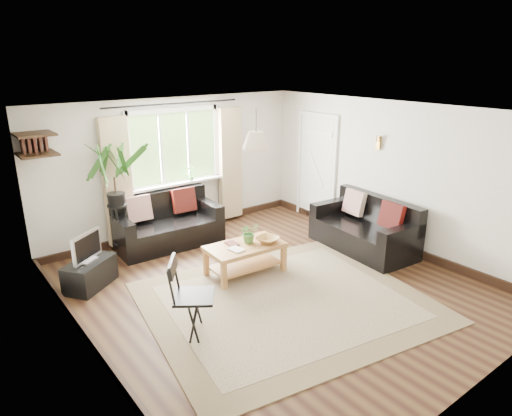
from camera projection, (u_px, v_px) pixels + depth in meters
floor at (274, 287)px, 6.36m from camera, size 5.50×5.50×0.00m
ceiling at (276, 112)px, 5.60m from camera, size 5.50×5.50×0.00m
wall_back at (175, 167)px, 8.04m from camera, size 5.00×0.02×2.40m
wall_front at (480, 283)px, 3.91m from camera, size 5.00×0.02×2.40m
wall_left at (82, 252)px, 4.53m from camera, size 0.02×5.50×2.40m
wall_right at (392, 176)px, 7.43m from camera, size 0.02×5.50×2.40m
rug at (286, 302)px, 5.94m from camera, size 3.93×3.53×0.02m
window at (175, 147)px, 7.90m from camera, size 2.50×0.16×2.16m
door at (316, 169)px, 8.75m from camera, size 0.06×0.96×2.06m
corner_shelf at (36, 144)px, 6.33m from camera, size 0.50×0.50×0.34m
pendant_lamp at (256, 136)px, 6.01m from camera, size 0.36×0.36×0.54m
wall_sconce at (377, 141)px, 7.44m from camera, size 0.12×0.12×0.28m
sofa_back at (167, 222)px, 7.66m from camera, size 1.78×0.96×0.82m
sofa_right at (363, 226)px, 7.47m from camera, size 1.81×1.02×0.82m
coffee_table at (245, 259)px, 6.67m from camera, size 1.16×0.68×0.46m
table_plant at (249, 232)px, 6.64m from camera, size 0.30×0.27×0.30m
bowl at (268, 240)px, 6.68m from camera, size 0.40×0.40×0.08m
book_a at (232, 251)px, 6.36m from camera, size 0.19×0.24×0.02m
book_b at (227, 245)px, 6.57m from camera, size 0.16×0.21×0.02m
tv_stand at (90, 274)px, 6.30m from camera, size 0.82×0.75×0.39m
tv at (87, 247)px, 6.17m from camera, size 0.56×0.47×0.43m
palm_stand at (117, 201)px, 7.09m from camera, size 0.80×0.80×1.83m
folding_chair at (194, 298)px, 5.13m from camera, size 0.68×0.68×0.94m
sill_plant at (191, 173)px, 8.14m from camera, size 0.14×0.10×0.27m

